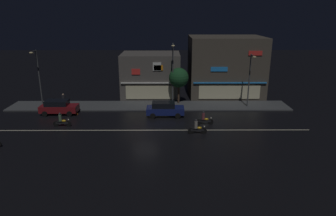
# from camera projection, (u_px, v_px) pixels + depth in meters

# --- Properties ---
(ground_plane) EXTENTS (140.00, 140.00, 0.00)m
(ground_plane) POSITION_uv_depth(u_px,v_px,m) (145.00, 130.00, 30.99)
(ground_plane) COLOR black
(lane_divider_stripe) EXTENTS (33.51, 0.16, 0.01)m
(lane_divider_stripe) POSITION_uv_depth(u_px,v_px,m) (145.00, 130.00, 30.99)
(lane_divider_stripe) COLOR beige
(lane_divider_stripe) RESTS_ON ground
(sidewalk_far) EXTENTS (35.28, 4.05, 0.14)m
(sidewalk_far) POSITION_uv_depth(u_px,v_px,m) (149.00, 106.00, 38.94)
(sidewalk_far) COLOR #424447
(sidewalk_far) RESTS_ON ground
(storefront_left_block) EXTENTS (8.03, 6.46, 6.08)m
(storefront_left_block) POSITION_uv_depth(u_px,v_px,m) (151.00, 75.00, 43.00)
(storefront_left_block) COLOR #56514C
(storefront_left_block) RESTS_ON ground
(storefront_center_block) EXTENTS (10.20, 7.96, 8.29)m
(storefront_center_block) POSITION_uv_depth(u_px,v_px,m) (225.00, 66.00, 43.44)
(storefront_center_block) COLOR #4C443A
(storefront_center_block) RESTS_ON ground
(streetlamp_west) EXTENTS (0.44, 1.64, 7.09)m
(streetlamp_west) POSITION_uv_depth(u_px,v_px,m) (38.00, 74.00, 36.74)
(streetlamp_west) COLOR #47494C
(streetlamp_west) RESTS_ON sidewalk_far
(streetlamp_mid) EXTENTS (0.44, 1.64, 7.75)m
(streetlamp_mid) POSITION_uv_depth(u_px,v_px,m) (173.00, 70.00, 37.88)
(streetlamp_mid) COLOR #47494C
(streetlamp_mid) RESTS_ON sidewalk_far
(streetlamp_east) EXTENTS (0.44, 1.64, 6.55)m
(streetlamp_east) POSITION_uv_depth(u_px,v_px,m) (250.00, 76.00, 37.15)
(streetlamp_east) COLOR #47494C
(streetlamp_east) RESTS_ON sidewalk_far
(pedestrian_on_sidewalk) EXTENTS (0.39, 0.39, 1.76)m
(pedestrian_on_sidewalk) POSITION_uv_depth(u_px,v_px,m) (64.00, 101.00, 37.80)
(pedestrian_on_sidewalk) COLOR #232328
(pedestrian_on_sidewalk) RESTS_ON sidewalk_far
(street_tree) EXTENTS (2.52, 2.52, 4.63)m
(street_tree) POSITION_uv_depth(u_px,v_px,m) (179.00, 78.00, 38.90)
(street_tree) COLOR #473323
(street_tree) RESTS_ON sidewalk_far
(parked_car_near_kerb) EXTENTS (4.30, 1.98, 1.67)m
(parked_car_near_kerb) POSITION_uv_depth(u_px,v_px,m) (165.00, 109.00, 35.03)
(parked_car_near_kerb) COLOR navy
(parked_car_near_kerb) RESTS_ON ground
(parked_car_trailing) EXTENTS (4.30, 1.98, 1.67)m
(parked_car_trailing) POSITION_uv_depth(u_px,v_px,m) (59.00, 107.00, 35.74)
(parked_car_trailing) COLOR maroon
(parked_car_trailing) RESTS_ON ground
(motorcycle_lead) EXTENTS (1.90, 0.60, 1.52)m
(motorcycle_lead) POSITION_uv_depth(u_px,v_px,m) (61.00, 121.00, 31.85)
(motorcycle_lead) COLOR black
(motorcycle_lead) RESTS_ON ground
(motorcycle_following) EXTENTS (1.90, 0.60, 1.52)m
(motorcycle_following) POSITION_uv_depth(u_px,v_px,m) (197.00, 128.00, 29.90)
(motorcycle_following) COLOR black
(motorcycle_following) RESTS_ON ground
(motorcycle_trailing_far) EXTENTS (1.90, 0.60, 1.52)m
(motorcycle_trailing_far) POSITION_uv_depth(u_px,v_px,m) (204.00, 119.00, 32.36)
(motorcycle_trailing_far) COLOR black
(motorcycle_trailing_far) RESTS_ON ground
(traffic_cone) EXTENTS (0.36, 0.36, 0.55)m
(traffic_cone) POSITION_uv_depth(u_px,v_px,m) (76.00, 112.00, 35.80)
(traffic_cone) COLOR orange
(traffic_cone) RESTS_ON ground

